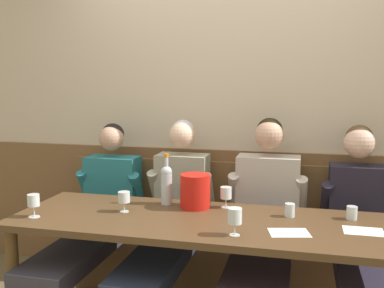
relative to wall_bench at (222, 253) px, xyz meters
name	(u,v)px	position (x,y,z in m)	size (l,w,h in m)	color
room_wall_back	(230,101)	(0.00, 0.26, 1.12)	(6.80, 0.08, 2.80)	beige
wood_wainscot_panel	(227,215)	(0.00, 0.21, 0.23)	(6.80, 0.03, 1.03)	brown
wall_bench	(222,253)	(0.00, 0.00, 0.00)	(2.56, 0.42, 0.94)	brown
dining_table	(202,232)	(0.00, -0.69, 0.39)	(2.26, 0.78, 0.75)	#503720
person_right_seat	(93,218)	(-0.86, -0.37, 0.31)	(0.51, 1.24, 1.23)	#2B313A
person_center_left_seat	(170,220)	(-0.30, -0.35, 0.34)	(0.48, 1.24, 1.27)	#2F373E
person_left_seat	(263,226)	(0.33, -0.35, 0.35)	(0.54, 1.24, 1.30)	#27303C
person_center_right_seat	(361,234)	(0.92, -0.35, 0.34)	(0.47, 1.24, 1.26)	#2B273D
ice_bucket	(195,191)	(-0.10, -0.47, 0.58)	(0.19, 0.19, 0.22)	red
wine_bottle_amber_mid	(166,183)	(-0.30, -0.43, 0.61)	(0.07, 0.07, 0.33)	silver
wine_glass_center_front	(124,198)	(-0.50, -0.66, 0.56)	(0.07, 0.07, 0.13)	silver
wine_glass_by_bottle	(235,216)	(0.23, -0.92, 0.57)	(0.07, 0.07, 0.15)	silver
wine_glass_left_end	(226,194)	(0.09, -0.42, 0.56)	(0.07, 0.07, 0.13)	silver
wine_glass_mid_right	(34,202)	(-0.98, -0.89, 0.57)	(0.07, 0.07, 0.14)	silver
water_tumbler_left	(290,210)	(0.49, -0.52, 0.51)	(0.06, 0.06, 0.08)	silver
water_tumbler_center	(352,213)	(0.85, -0.48, 0.51)	(0.06, 0.06, 0.08)	silver
tasting_sheet_left_guest	(289,233)	(0.50, -0.81, 0.47)	(0.21, 0.15, 0.00)	white
tasting_sheet_right_guest	(363,231)	(0.89, -0.69, 0.47)	(0.21, 0.15, 0.00)	white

